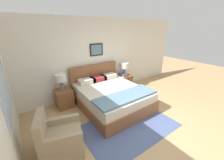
# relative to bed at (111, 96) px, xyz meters

# --- Properties ---
(ground_plane) EXTENTS (16.00, 16.00, 0.00)m
(ground_plane) POSITION_rel_bed_xyz_m (0.19, -1.59, -0.32)
(ground_plane) COLOR tan
(wall_back) EXTENTS (7.59, 0.09, 2.60)m
(wall_back) POSITION_rel_bed_xyz_m (0.19, 1.13, 0.98)
(wall_back) COLOR silver
(wall_back) RESTS_ON ground_plane
(wall_left) EXTENTS (0.08, 5.09, 2.60)m
(wall_left) POSITION_rel_bed_xyz_m (-2.43, -0.25, 0.98)
(wall_left) COLOR silver
(wall_left) RESTS_ON ground_plane
(area_rug_main) EXTENTS (2.25, 1.46, 0.01)m
(area_rug_main) POSITION_rel_bed_xyz_m (-0.17, -1.05, -0.32)
(area_rug_main) COLOR #47567F
(area_rug_main) RESTS_ON ground_plane
(bed) EXTENTS (1.76, 2.13, 1.11)m
(bed) POSITION_rel_bed_xyz_m (0.00, 0.00, 0.00)
(bed) COLOR brown
(bed) RESTS_ON ground_plane
(armchair) EXTENTS (0.89, 0.83, 0.88)m
(armchair) POSITION_rel_bed_xyz_m (-1.76, -0.84, -0.02)
(armchair) COLOR #998466
(armchair) RESTS_ON ground_plane
(nightstand_near_window) EXTENTS (0.47, 0.52, 0.54)m
(nightstand_near_window) POSITION_rel_bed_xyz_m (-1.18, 0.80, -0.05)
(nightstand_near_window) COLOR brown
(nightstand_near_window) RESTS_ON ground_plane
(nightstand_by_door) EXTENTS (0.47, 0.52, 0.54)m
(nightstand_by_door) POSITION_rel_bed_xyz_m (1.18, 0.80, -0.05)
(nightstand_by_door) COLOR brown
(nightstand_by_door) RESTS_ON ground_plane
(table_lamp_near_window) EXTENTS (0.32, 0.32, 0.49)m
(table_lamp_near_window) POSITION_rel_bed_xyz_m (-1.20, 0.83, 0.57)
(table_lamp_near_window) COLOR slate
(table_lamp_near_window) RESTS_ON nightstand_near_window
(table_lamp_by_door) EXTENTS (0.32, 0.32, 0.49)m
(table_lamp_by_door) POSITION_rel_bed_xyz_m (1.19, 0.83, 0.57)
(table_lamp_by_door) COLOR slate
(table_lamp_by_door) RESTS_ON nightstand_by_door
(book_thick_bottom) EXTENTS (0.24, 0.26, 0.03)m
(book_thick_bottom) POSITION_rel_bed_xyz_m (1.08, 0.75, 0.24)
(book_thick_bottom) COLOR silver
(book_thick_bottom) RESTS_ON nightstand_by_door
(book_hardcover_middle) EXTENTS (0.25, 0.29, 0.02)m
(book_hardcover_middle) POSITION_rel_bed_xyz_m (1.08, 0.75, 0.26)
(book_hardcover_middle) COLOR #B7332D
(book_hardcover_middle) RESTS_ON book_thick_bottom
(book_novel_upper) EXTENTS (0.21, 0.27, 0.03)m
(book_novel_upper) POSITION_rel_bed_xyz_m (1.08, 0.75, 0.29)
(book_novel_upper) COLOR #335693
(book_novel_upper) RESTS_ON book_hardcover_middle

